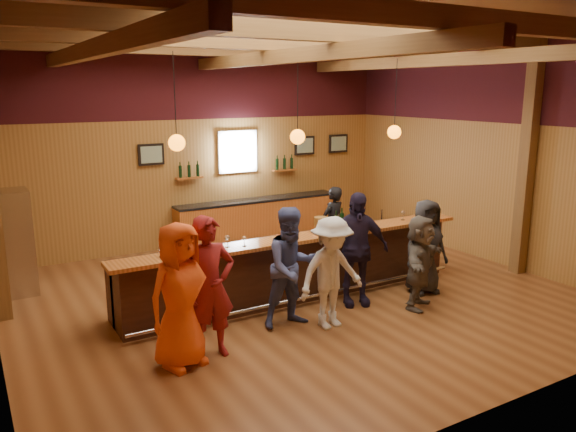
{
  "coord_description": "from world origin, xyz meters",
  "views": [
    {
      "loc": [
        -4.66,
        -7.66,
        3.45
      ],
      "look_at": [
        0.0,
        0.3,
        1.35
      ],
      "focal_mm": 35.0,
      "sensor_mm": 36.0,
      "label": 1
    }
  ],
  "objects_px": {
    "stainless_fridge": "(10,243)",
    "ice_bucket": "(321,224)",
    "back_bar_cabinet": "(258,219)",
    "customer_orange": "(180,295)",
    "customer_brown": "(420,262)",
    "bartender": "(333,225)",
    "customer_white": "(331,273)",
    "customer_navy": "(355,249)",
    "bottle_a": "(336,222)",
    "bar_counter": "(293,265)",
    "customer_dark": "(425,247)",
    "customer_redvest": "(209,288)",
    "customer_denim": "(292,267)"
  },
  "relations": [
    {
      "from": "stainless_fridge",
      "to": "ice_bucket",
      "type": "xyz_separation_m",
      "value": [
        4.5,
        -2.7,
        0.34
      ]
    },
    {
      "from": "back_bar_cabinet",
      "to": "customer_orange",
      "type": "xyz_separation_m",
      "value": [
        -3.69,
        -5.02,
        0.46
      ]
    },
    {
      "from": "customer_brown",
      "to": "stainless_fridge",
      "type": "bearing_deg",
      "value": 111.62
    },
    {
      "from": "bartender",
      "to": "customer_brown",
      "type": "bearing_deg",
      "value": 72.28
    },
    {
      "from": "customer_white",
      "to": "customer_navy",
      "type": "height_order",
      "value": "customer_navy"
    },
    {
      "from": "ice_bucket",
      "to": "bottle_a",
      "type": "bearing_deg",
      "value": -3.21
    },
    {
      "from": "bar_counter",
      "to": "customer_dark",
      "type": "distance_m",
      "value": 2.28
    },
    {
      "from": "bar_counter",
      "to": "customer_white",
      "type": "height_order",
      "value": "customer_white"
    },
    {
      "from": "customer_brown",
      "to": "back_bar_cabinet",
      "type": "bearing_deg",
      "value": 60.0
    },
    {
      "from": "customer_white",
      "to": "bottle_a",
      "type": "relative_size",
      "value": 5.0
    },
    {
      "from": "back_bar_cabinet",
      "to": "bottle_a",
      "type": "relative_size",
      "value": 12.0
    },
    {
      "from": "stainless_fridge",
      "to": "bartender",
      "type": "xyz_separation_m",
      "value": [
        5.73,
        -1.3,
        -0.12
      ]
    },
    {
      "from": "customer_redvest",
      "to": "customer_white",
      "type": "xyz_separation_m",
      "value": [
        1.89,
        -0.03,
        -0.11
      ]
    },
    {
      "from": "customer_redvest",
      "to": "customer_orange",
      "type": "bearing_deg",
      "value": -172.64
    },
    {
      "from": "bar_counter",
      "to": "customer_dark",
      "type": "height_order",
      "value": "customer_dark"
    },
    {
      "from": "bar_counter",
      "to": "stainless_fridge",
      "type": "relative_size",
      "value": 3.5
    },
    {
      "from": "back_bar_cabinet",
      "to": "customer_white",
      "type": "height_order",
      "value": "customer_white"
    },
    {
      "from": "customer_brown",
      "to": "customer_orange",
      "type": "bearing_deg",
      "value": 146.19
    },
    {
      "from": "customer_denim",
      "to": "customer_brown",
      "type": "bearing_deg",
      "value": -8.6
    },
    {
      "from": "customer_dark",
      "to": "bartender",
      "type": "height_order",
      "value": "customer_dark"
    },
    {
      "from": "bar_counter",
      "to": "bottle_a",
      "type": "relative_size",
      "value": 18.9
    },
    {
      "from": "bartender",
      "to": "ice_bucket",
      "type": "bearing_deg",
      "value": 34.86
    },
    {
      "from": "customer_redvest",
      "to": "customer_brown",
      "type": "xyz_separation_m",
      "value": [
        3.54,
        -0.11,
        -0.19
      ]
    },
    {
      "from": "ice_bucket",
      "to": "bottle_a",
      "type": "height_order",
      "value": "bottle_a"
    },
    {
      "from": "bar_counter",
      "to": "customer_white",
      "type": "relative_size",
      "value": 3.78
    },
    {
      "from": "back_bar_cabinet",
      "to": "ice_bucket",
      "type": "relative_size",
      "value": 15.83
    },
    {
      "from": "bar_counter",
      "to": "customer_white",
      "type": "distance_m",
      "value": 1.48
    },
    {
      "from": "customer_navy",
      "to": "customer_dark",
      "type": "distance_m",
      "value": 1.39
    },
    {
      "from": "stainless_fridge",
      "to": "customer_redvest",
      "type": "bearing_deg",
      "value": -62.34
    },
    {
      "from": "customer_redvest",
      "to": "bottle_a",
      "type": "height_order",
      "value": "customer_redvest"
    },
    {
      "from": "customer_orange",
      "to": "customer_denim",
      "type": "xyz_separation_m",
      "value": [
        1.84,
        0.36,
        -0.04
      ]
    },
    {
      "from": "back_bar_cabinet",
      "to": "customer_orange",
      "type": "height_order",
      "value": "customer_orange"
    },
    {
      "from": "customer_brown",
      "to": "bottle_a",
      "type": "relative_size",
      "value": 4.55
    },
    {
      "from": "bar_counter",
      "to": "customer_dark",
      "type": "xyz_separation_m",
      "value": [
        2.01,
        -1.04,
        0.29
      ]
    },
    {
      "from": "stainless_fridge",
      "to": "customer_denim",
      "type": "xyz_separation_m",
      "value": [
        3.44,
        -3.54,
        -0.0
      ]
    },
    {
      "from": "bar_counter",
      "to": "bartender",
      "type": "bearing_deg",
      "value": 35.56
    },
    {
      "from": "customer_redvest",
      "to": "customer_white",
      "type": "relative_size",
      "value": 1.13
    },
    {
      "from": "stainless_fridge",
      "to": "customer_denim",
      "type": "distance_m",
      "value": 4.94
    },
    {
      "from": "customer_redvest",
      "to": "bottle_a",
      "type": "distance_m",
      "value": 3.02
    },
    {
      "from": "bar_counter",
      "to": "customer_orange",
      "type": "relative_size",
      "value": 3.37
    },
    {
      "from": "stainless_fridge",
      "to": "customer_brown",
      "type": "distance_m",
      "value": 6.83
    },
    {
      "from": "customer_orange",
      "to": "customer_navy",
      "type": "bearing_deg",
      "value": -5.4
    },
    {
      "from": "back_bar_cabinet",
      "to": "customer_navy",
      "type": "bearing_deg",
      "value": -97.01
    },
    {
      "from": "customer_navy",
      "to": "customer_redvest",
      "type": "bearing_deg",
      "value": -149.37
    },
    {
      "from": "stainless_fridge",
      "to": "customer_orange",
      "type": "distance_m",
      "value": 4.22
    },
    {
      "from": "bar_counter",
      "to": "customer_denim",
      "type": "relative_size",
      "value": 3.51
    },
    {
      "from": "bartender",
      "to": "bottle_a",
      "type": "bearing_deg",
      "value": 42.74
    },
    {
      "from": "customer_denim",
      "to": "customer_white",
      "type": "xyz_separation_m",
      "value": [
        0.46,
        -0.34,
        -0.06
      ]
    },
    {
      "from": "bar_counter",
      "to": "customer_dark",
      "type": "bearing_deg",
      "value": -27.45
    },
    {
      "from": "customer_redvest",
      "to": "ice_bucket",
      "type": "bearing_deg",
      "value": 25.38
    }
  ]
}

